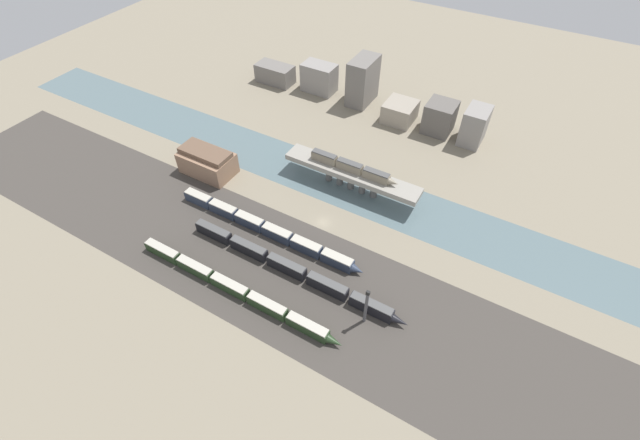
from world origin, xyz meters
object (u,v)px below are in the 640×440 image
Objects in this scene: train_yard_far at (267,229)px; train_yard_mid at (290,268)px; train_yard_near at (234,288)px; signal_tower at (366,307)px; train_on_bridge at (353,167)px; warehouse_building at (207,162)px.

train_yard_mid is at bearing -32.26° from train_yard_far.
train_yard_far is at bearing 102.18° from train_yard_near.
train_on_bridge is at bearing 120.85° from signal_tower.
signal_tower reaches higher than train_on_bridge.
train_on_bridge reaches higher than train_yard_mid.
warehouse_building reaches higher than train_yard_far.
warehouse_building is at bearing 154.84° from train_yard_mid.
signal_tower is at bearing -17.82° from train_yard_far.
signal_tower is (25.83, -3.60, 4.88)m from train_yard_mid.
train_on_bridge reaches higher than train_yard_near.
train_yard_mid is 26.53m from signal_tower.
train_yard_mid is 56.55m from warehouse_building.
train_on_bridge is 0.48× the size of train_yard_far.
train_yard_far is 43.37m from signal_tower.
train_yard_far is (-13.60, -32.72, -7.51)m from train_on_bridge.
signal_tower is (41.01, -13.18, 5.03)m from train_yard_far.
train_yard_mid is (1.58, -42.30, -7.35)m from train_on_bridge.
train_yard_far is at bearing -112.56° from train_on_bridge.
train_yard_near is 17.09m from train_yard_mid.
train_yard_far is (-15.18, 9.58, -0.16)m from train_yard_mid.
train_yard_mid is at bearing 172.06° from signal_tower.
train_yard_far is 4.88× the size of signal_tower.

